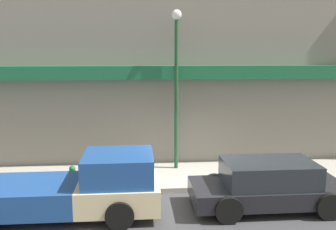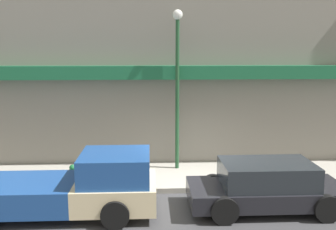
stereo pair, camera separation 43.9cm
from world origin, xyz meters
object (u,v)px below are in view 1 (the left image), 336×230
parked_car (268,185)px  fire_hydrant (73,174)px  pickup_truck (73,188)px  street_lamp (176,72)px

parked_car → fire_hydrant: 6.29m
pickup_truck → fire_hydrant: pickup_truck is taller
pickup_truck → fire_hydrant: size_ratio=9.06×
fire_hydrant → street_lamp: bearing=21.3°
fire_hydrant → pickup_truck: bearing=-80.1°
parked_car → fire_hydrant: (-5.94, 2.07, -0.21)m
pickup_truck → street_lamp: bearing=45.8°
pickup_truck → fire_hydrant: bearing=98.7°
parked_car → fire_hydrant: parked_car is taller
pickup_truck → street_lamp: 5.64m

